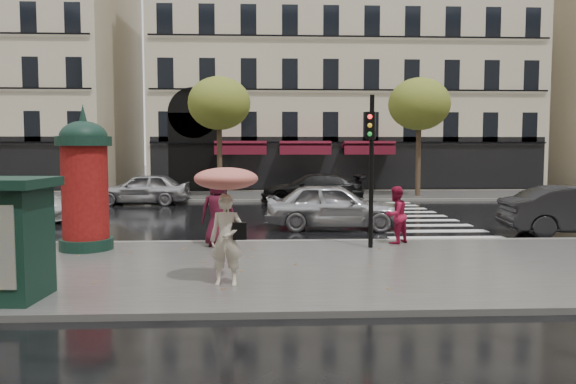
{
  "coord_description": "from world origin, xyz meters",
  "views": [
    {
      "loc": [
        0.31,
        -12.84,
        2.74
      ],
      "look_at": [
        0.98,
        1.5,
        1.63
      ],
      "focal_mm": 35.0,
      "sensor_mm": 36.0,
      "label": 1
    }
  ],
  "objects_px": {
    "woman_umbrella": "(226,205)",
    "car_far_silver": "(143,189)",
    "car_white": "(2,204)",
    "morris_column": "(85,180)",
    "traffic_light": "(371,156)",
    "man_burgundy": "(218,211)",
    "car_silver": "(334,206)",
    "woman_red": "(396,215)",
    "car_black": "(312,189)"
  },
  "relations": [
    {
      "from": "woman_umbrella",
      "to": "car_far_silver",
      "type": "distance_m",
      "value": 17.86
    },
    {
      "from": "car_white",
      "to": "woman_umbrella",
      "type": "bearing_deg",
      "value": -137.15
    },
    {
      "from": "morris_column",
      "to": "traffic_light",
      "type": "relative_size",
      "value": 0.94
    },
    {
      "from": "woman_umbrella",
      "to": "morris_column",
      "type": "xyz_separation_m",
      "value": [
        -3.9,
        4.01,
        0.25
      ]
    },
    {
      "from": "car_white",
      "to": "man_burgundy",
      "type": "bearing_deg",
      "value": -123.21
    },
    {
      "from": "car_silver",
      "to": "car_white",
      "type": "relative_size",
      "value": 0.89
    },
    {
      "from": "woman_umbrella",
      "to": "woman_red",
      "type": "relative_size",
      "value": 1.48
    },
    {
      "from": "morris_column",
      "to": "car_far_silver",
      "type": "relative_size",
      "value": 0.83
    },
    {
      "from": "car_far_silver",
      "to": "man_burgundy",
      "type": "bearing_deg",
      "value": 21.33
    },
    {
      "from": "car_silver",
      "to": "morris_column",
      "type": "bearing_deg",
      "value": 126.6
    },
    {
      "from": "woman_umbrella",
      "to": "woman_red",
      "type": "xyz_separation_m",
      "value": [
        4.37,
        4.56,
        -0.75
      ]
    },
    {
      "from": "woman_umbrella",
      "to": "car_silver",
      "type": "xyz_separation_m",
      "value": [
        3.12,
        8.28,
        -0.87
      ]
    },
    {
      "from": "morris_column",
      "to": "car_far_silver",
      "type": "height_order",
      "value": "morris_column"
    },
    {
      "from": "woman_umbrella",
      "to": "car_far_silver",
      "type": "xyz_separation_m",
      "value": [
        -5.15,
        17.08,
        -0.89
      ]
    },
    {
      "from": "morris_column",
      "to": "car_white",
      "type": "relative_size",
      "value": 0.72
    },
    {
      "from": "car_silver",
      "to": "car_black",
      "type": "bearing_deg",
      "value": 4.94
    },
    {
      "from": "woman_red",
      "to": "car_white",
      "type": "xyz_separation_m",
      "value": [
        -13.19,
        5.63,
        -0.19
      ]
    },
    {
      "from": "woman_umbrella",
      "to": "woman_red",
      "type": "bearing_deg",
      "value": 46.22
    },
    {
      "from": "woman_umbrella",
      "to": "car_white",
      "type": "xyz_separation_m",
      "value": [
        -8.82,
        10.19,
        -0.94
      ]
    },
    {
      "from": "morris_column",
      "to": "traffic_light",
      "type": "xyz_separation_m",
      "value": [
        7.43,
        -0.13,
        0.64
      ]
    },
    {
      "from": "woman_red",
      "to": "car_silver",
      "type": "distance_m",
      "value": 3.92
    },
    {
      "from": "man_burgundy",
      "to": "car_black",
      "type": "relative_size",
      "value": 0.37
    },
    {
      "from": "man_burgundy",
      "to": "traffic_light",
      "type": "bearing_deg",
      "value": 176.2
    },
    {
      "from": "morris_column",
      "to": "traffic_light",
      "type": "height_order",
      "value": "traffic_light"
    },
    {
      "from": "car_silver",
      "to": "car_black",
      "type": "relative_size",
      "value": 0.91
    },
    {
      "from": "morris_column",
      "to": "car_far_silver",
      "type": "bearing_deg",
      "value": 95.48
    },
    {
      "from": "woman_umbrella",
      "to": "man_burgundy",
      "type": "distance_m",
      "value": 4.39
    },
    {
      "from": "morris_column",
      "to": "car_white",
      "type": "bearing_deg",
      "value": 128.56
    },
    {
      "from": "morris_column",
      "to": "car_silver",
      "type": "height_order",
      "value": "morris_column"
    },
    {
      "from": "woman_umbrella",
      "to": "car_black",
      "type": "xyz_separation_m",
      "value": [
        3.18,
        17.16,
        -0.92
      ]
    },
    {
      "from": "woman_red",
      "to": "car_white",
      "type": "bearing_deg",
      "value": -62.55
    },
    {
      "from": "traffic_light",
      "to": "morris_column",
      "type": "bearing_deg",
      "value": 179.02
    },
    {
      "from": "traffic_light",
      "to": "car_far_silver",
      "type": "relative_size",
      "value": 0.89
    },
    {
      "from": "woman_umbrella",
      "to": "man_burgundy",
      "type": "xyz_separation_m",
      "value": [
        -0.5,
        4.32,
        -0.6
      ]
    },
    {
      "from": "woman_red",
      "to": "car_silver",
      "type": "height_order",
      "value": "woman_red"
    },
    {
      "from": "car_black",
      "to": "traffic_light",
      "type": "bearing_deg",
      "value": 0.81
    },
    {
      "from": "traffic_light",
      "to": "car_silver",
      "type": "height_order",
      "value": "traffic_light"
    },
    {
      "from": "woman_umbrella",
      "to": "car_white",
      "type": "distance_m",
      "value": 13.51
    },
    {
      "from": "morris_column",
      "to": "car_far_silver",
      "type": "xyz_separation_m",
      "value": [
        -1.25,
        13.07,
        -1.15
      ]
    },
    {
      "from": "car_white",
      "to": "car_far_silver",
      "type": "distance_m",
      "value": 7.81
    },
    {
      "from": "car_silver",
      "to": "woman_umbrella",
      "type": "bearing_deg",
      "value": 164.66
    },
    {
      "from": "car_white",
      "to": "woman_red",
      "type": "bearing_deg",
      "value": -111.15
    },
    {
      "from": "woman_umbrella",
      "to": "car_white",
      "type": "height_order",
      "value": "woman_umbrella"
    },
    {
      "from": "man_burgundy",
      "to": "morris_column",
      "type": "relative_size",
      "value": 0.5
    },
    {
      "from": "woman_red",
      "to": "morris_column",
      "type": "relative_size",
      "value": 0.42
    },
    {
      "from": "woman_umbrella",
      "to": "traffic_light",
      "type": "xyz_separation_m",
      "value": [
        3.53,
        3.88,
        0.89
      ]
    },
    {
      "from": "car_white",
      "to": "car_black",
      "type": "xyz_separation_m",
      "value": [
        12.0,
        6.97,
        0.02
      ]
    },
    {
      "from": "morris_column",
      "to": "car_white",
      "type": "distance_m",
      "value": 7.99
    },
    {
      "from": "woman_umbrella",
      "to": "car_far_silver",
      "type": "relative_size",
      "value": 0.52
    },
    {
      "from": "woman_umbrella",
      "to": "car_silver",
      "type": "relative_size",
      "value": 0.5
    }
  ]
}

